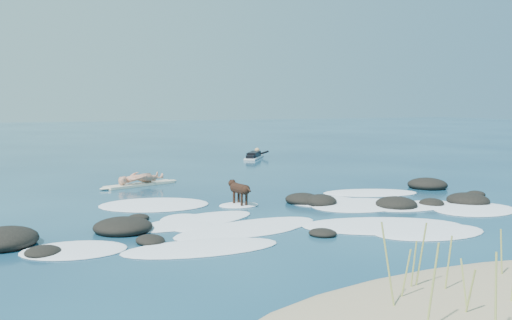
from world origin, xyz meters
TOP-DOWN VIEW (x-y plane):
  - ground at (0.00, 0.00)m, footprint 160.00×160.00m
  - dune_grass at (-0.59, -7.73)m, footprint 3.67×1.97m
  - reef_rocks at (0.57, -0.52)m, footprint 14.49×5.63m
  - breaking_foam at (0.52, -1.03)m, footprint 12.53×8.21m
  - standing_surfer_rig at (-1.81, 5.86)m, footprint 2.93×1.34m
  - paddling_surfer_rig at (5.77, 13.05)m, footprint 1.99×2.45m
  - dog at (-0.28, 0.93)m, footprint 0.39×1.12m

SIDE VIEW (x-z plane):
  - ground at x=0.00m, z-range 0.00..0.00m
  - breaking_foam at x=0.52m, z-range -0.05..0.07m
  - reef_rocks at x=0.57m, z-range -0.13..0.33m
  - paddling_surfer_rig at x=5.77m, z-range -0.08..0.40m
  - dog at x=-0.28m, z-range 0.12..0.83m
  - dune_grass at x=-0.59m, z-range 0.01..1.20m
  - standing_surfer_rig at x=-1.81m, z-range -0.18..1.54m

